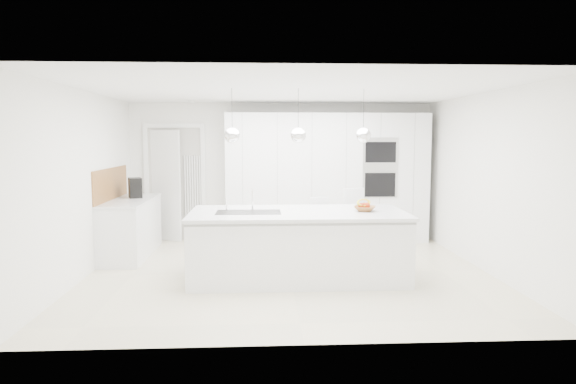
{
  "coord_description": "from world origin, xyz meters",
  "views": [
    {
      "loc": [
        -0.39,
        -6.95,
        1.87
      ],
      "look_at": [
        0.0,
        0.3,
        1.1
      ],
      "focal_mm": 32.0,
      "sensor_mm": 36.0,
      "label": 1
    }
  ],
  "objects": [
    {
      "name": "oak_backsplash",
      "position": [
        -2.74,
        1.2,
        1.15
      ],
      "size": [
        0.02,
        1.8,
        0.5
      ],
      "primitive_type": "cube",
      "color": "#955F2C",
      "rests_on": "wall_left"
    },
    {
      "name": "pendant_mid",
      "position": [
        0.1,
        -0.3,
        1.9
      ],
      "size": [
        0.2,
        0.2,
        0.2
      ],
      "primitive_type": "sphere",
      "color": "white",
      "rests_on": "ceiling"
    },
    {
      "name": "ceiling",
      "position": [
        0.0,
        0.0,
        2.5
      ],
      "size": [
        5.5,
        5.5,
        0.0
      ],
      "primitive_type": "plane",
      "rotation": [
        3.14,
        0.0,
        0.0
      ],
      "color": "white",
      "rests_on": "wall_back"
    },
    {
      "name": "pendant_left",
      "position": [
        -0.75,
        -0.3,
        1.9
      ],
      "size": [
        0.2,
        0.2,
        0.2
      ],
      "primitive_type": "sphere",
      "color": "white",
      "rests_on": "ceiling"
    },
    {
      "name": "island_base",
      "position": [
        0.1,
        -0.3,
        0.43
      ],
      "size": [
        2.8,
        1.2,
        0.86
      ],
      "primitive_type": "cube",
      "color": "white",
      "rests_on": "floor"
    },
    {
      "name": "pendant_right",
      "position": [
        0.95,
        -0.3,
        1.9
      ],
      "size": [
        0.2,
        0.2,
        0.2
      ],
      "primitive_type": "sphere",
      "color": "white",
      "rests_on": "ceiling"
    },
    {
      "name": "doorway_frame",
      "position": [
        -1.95,
        2.47,
        1.02
      ],
      "size": [
        1.11,
        0.08,
        2.13
      ],
      "primitive_type": null,
      "color": "white",
      "rests_on": "floor"
    },
    {
      "name": "radiator",
      "position": [
        -1.63,
        2.46,
        0.85
      ],
      "size": [
        0.32,
        0.04,
        1.4
      ],
      "primitive_type": null,
      "color": "white",
      "rests_on": "floor"
    },
    {
      "name": "apple_c",
      "position": [
        0.99,
        -0.26,
        0.97
      ],
      "size": [
        0.08,
        0.08,
        0.08
      ],
      "primitive_type": "sphere",
      "color": "#AB2C0E",
      "rests_on": "fruit_bowl"
    },
    {
      "name": "left_worktop",
      "position": [
        -2.45,
        1.2,
        0.88
      ],
      "size": [
        0.62,
        1.82,
        0.04
      ],
      "primitive_type": "cube",
      "color": "silver",
      "rests_on": "left_base_cabinets"
    },
    {
      "name": "wall_back",
      "position": [
        0.0,
        2.5,
        1.25
      ],
      "size": [
        5.5,
        0.0,
        5.5
      ],
      "primitive_type": "plane",
      "rotation": [
        1.57,
        0.0,
        0.0
      ],
      "color": "white",
      "rests_on": "ground"
    },
    {
      "name": "apple_b",
      "position": [
        1.02,
        -0.28,
        0.97
      ],
      "size": [
        0.09,
        0.09,
        0.09
      ],
      "primitive_type": "sphere",
      "color": "#AB2C0E",
      "rests_on": "fruit_bowl"
    },
    {
      "name": "bar_stool_right",
      "position": [
        1.03,
        0.63,
        0.55
      ],
      "size": [
        0.52,
        0.6,
        1.09
      ],
      "primitive_type": null,
      "rotation": [
        0.0,
        0.0,
        0.37
      ],
      "color": "white",
      "rests_on": "floor"
    },
    {
      "name": "floor",
      "position": [
        0.0,
        0.0,
        0.0
      ],
      "size": [
        5.5,
        5.5,
        0.0
      ],
      "primitive_type": "plane",
      "color": "beige",
      "rests_on": "ground"
    },
    {
      "name": "tall_cabinets",
      "position": [
        0.8,
        2.2,
        1.15
      ],
      "size": [
        3.6,
        0.6,
        2.3
      ],
      "primitive_type": "cube",
      "color": "white",
      "rests_on": "floor"
    },
    {
      "name": "fruit_bowl",
      "position": [
        0.99,
        -0.29,
        0.93
      ],
      "size": [
        0.37,
        0.37,
        0.07
      ],
      "primitive_type": "imported",
      "rotation": [
        0.0,
        0.0,
        -0.4
      ],
      "color": "#955F2C",
      "rests_on": "island_worktop"
    },
    {
      "name": "island_sink",
      "position": [
        -0.55,
        -0.3,
        0.82
      ],
      "size": [
        0.84,
        0.44,
        0.18
      ],
      "primitive_type": null,
      "color": "#3F3F42",
      "rests_on": "island_worktop"
    },
    {
      "name": "island_worktop",
      "position": [
        0.1,
        -0.25,
        0.88
      ],
      "size": [
        2.84,
        1.4,
        0.04
      ],
      "primitive_type": "cube",
      "color": "silver",
      "rests_on": "island_base"
    },
    {
      "name": "apple_a",
      "position": [
        0.94,
        -0.29,
        0.97
      ],
      "size": [
        0.08,
        0.08,
        0.08
      ],
      "primitive_type": "sphere",
      "color": "#AB2C0E",
      "rests_on": "fruit_bowl"
    },
    {
      "name": "espresso_machine",
      "position": [
        -2.43,
        1.46,
        1.06
      ],
      "size": [
        0.28,
        0.35,
        0.32
      ],
      "primitive_type": "cube",
      "rotation": [
        0.0,
        0.0,
        0.34
      ],
      "color": "black",
      "rests_on": "left_worktop"
    },
    {
      "name": "banana_bunch",
      "position": [
        0.97,
        -0.29,
        1.01
      ],
      "size": [
        0.23,
        0.17,
        0.21
      ],
      "primitive_type": "torus",
      "rotation": [
        1.22,
        0.0,
        0.35
      ],
      "color": "yellow",
      "rests_on": "fruit_bowl"
    },
    {
      "name": "island_tap",
      "position": [
        -0.5,
        -0.1,
        1.05
      ],
      "size": [
        0.02,
        0.02,
        0.3
      ],
      "primitive_type": "cylinder",
      "color": "white",
      "rests_on": "island_worktop"
    },
    {
      "name": "wall_left",
      "position": [
        -2.75,
        0.0,
        1.25
      ],
      "size": [
        0.0,
        5.0,
        5.0
      ],
      "primitive_type": "plane",
      "rotation": [
        1.57,
        0.0,
        1.57
      ],
      "color": "white",
      "rests_on": "ground"
    },
    {
      "name": "left_base_cabinets",
      "position": [
        -2.45,
        1.2,
        0.43
      ],
      "size": [
        0.6,
        1.8,
        0.86
      ],
      "primitive_type": "cube",
      "color": "white",
      "rests_on": "floor"
    },
    {
      "name": "hallway_door",
      "position": [
        -2.2,
        2.42,
        1.0
      ],
      "size": [
        0.76,
        0.38,
        2.0
      ],
      "primitive_type": "cube",
      "rotation": [
        0.0,
        0.0,
        -0.44
      ],
      "color": "white",
      "rests_on": "floor"
    },
    {
      "name": "oven_stack",
      "position": [
        1.7,
        1.89,
        1.35
      ],
      "size": [
        0.62,
        0.04,
        1.05
      ],
      "primitive_type": null,
      "color": "#A5A5A8",
      "rests_on": "tall_cabinets"
    },
    {
      "name": "apple_extra_3",
      "position": [
        1.02,
        -0.23,
        0.97
      ],
      "size": [
        0.07,
        0.07,
        0.07
      ],
      "primitive_type": "sphere",
      "color": "#AB2C0E",
      "rests_on": "fruit_bowl"
    },
    {
      "name": "bar_stool_left",
      "position": [
        0.49,
        0.5,
        0.49
      ],
      "size": [
        0.37,
        0.48,
        0.98
      ],
      "primitive_type": null,
      "rotation": [
        0.0,
        0.0,
        0.1
      ],
      "color": "white",
      "rests_on": "floor"
    }
  ]
}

